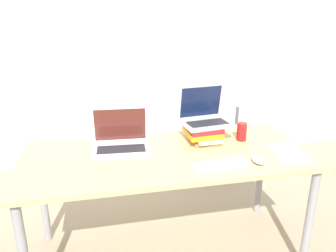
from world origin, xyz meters
TOP-DOWN VIEW (x-y plane):
  - wall_back at (0.00, 1.98)m, footprint 8.00×0.05m
  - desk at (0.00, 0.38)m, footprint 1.75×0.76m
  - laptop_left at (-0.27, 0.52)m, footprint 0.38×0.27m
  - book_stack at (0.27, 0.52)m, footprint 0.23×0.26m
  - laptop_on_books at (0.29, 0.57)m, footprint 0.35×0.28m
  - wireless_keyboard at (0.26, 0.15)m, footprint 0.32×0.14m
  - mouse at (0.48, 0.14)m, footprint 0.07×0.10m
  - notepad at (0.73, 0.24)m, footprint 0.24×0.30m
  - soda_can at (0.53, 0.50)m, footprint 0.07×0.07m
  - mini_fridge at (0.74, 1.62)m, footprint 0.45×0.58m

SIDE VIEW (x-z plane):
  - mini_fridge at x=0.74m, z-range 0.00..0.89m
  - desk at x=0.00m, z-range 0.30..1.03m
  - notepad at x=0.73m, z-range 0.73..0.74m
  - wireless_keyboard at x=0.26m, z-range 0.73..0.75m
  - mouse at x=0.48m, z-range 0.73..0.77m
  - laptop_left at x=-0.27m, z-range 0.66..0.91m
  - book_stack at x=0.27m, z-range 0.74..0.85m
  - soda_can at x=0.53m, z-range 0.73..0.86m
  - laptop_on_books at x=0.29m, z-range 0.77..1.02m
  - wall_back at x=0.00m, z-range 0.00..2.70m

